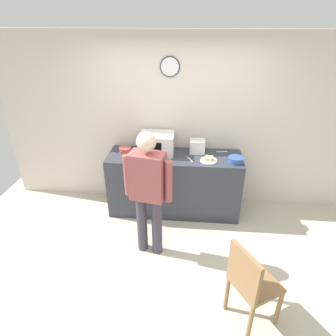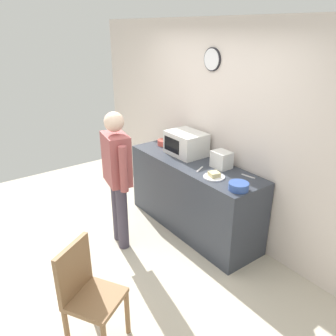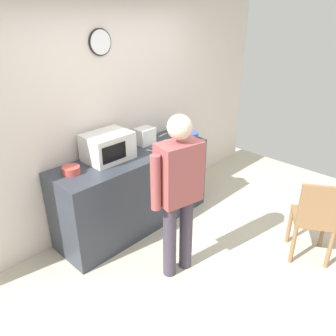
{
  "view_description": "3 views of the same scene",
  "coord_description": "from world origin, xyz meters",
  "px_view_note": "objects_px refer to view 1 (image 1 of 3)",
  "views": [
    {
      "loc": [
        0.23,
        -2.56,
        2.75
      ],
      "look_at": [
        -0.06,
        0.73,
        1.0
      ],
      "focal_mm": 30.86,
      "sensor_mm": 36.0,
      "label": 1
    },
    {
      "loc": [
        2.91,
        -1.32,
        2.49
      ],
      "look_at": [
        -0.01,
        0.82,
        0.95
      ],
      "focal_mm": 35.82,
      "sensor_mm": 36.0,
      "label": 2
    },
    {
      "loc": [
        -2.26,
        -1.52,
        2.45
      ],
      "look_at": [
        -0.01,
        0.66,
        0.95
      ],
      "focal_mm": 35.89,
      "sensor_mm": 36.0,
      "label": 3
    }
  ],
  "objects_px": {
    "spoon_utensil": "(190,159)",
    "toaster": "(197,146)",
    "wooden_chair": "(250,283)",
    "sandwich_plate": "(209,160)",
    "salad_bowl": "(236,160)",
    "person_standing": "(148,187)",
    "fork_utensil": "(222,152)",
    "cereal_bowl": "(125,150)",
    "microwave": "(157,143)"
  },
  "relations": [
    {
      "from": "toaster",
      "to": "salad_bowl",
      "type": "bearing_deg",
      "value": -27.51
    },
    {
      "from": "sandwich_plate",
      "to": "spoon_utensil",
      "type": "height_order",
      "value": "sandwich_plate"
    },
    {
      "from": "person_standing",
      "to": "fork_utensil",
      "type": "bearing_deg",
      "value": 50.37
    },
    {
      "from": "microwave",
      "to": "wooden_chair",
      "type": "height_order",
      "value": "microwave"
    },
    {
      "from": "microwave",
      "to": "person_standing",
      "type": "xyz_separation_m",
      "value": [
        0.02,
        -1.03,
        -0.12
      ]
    },
    {
      "from": "spoon_utensil",
      "to": "salad_bowl",
      "type": "bearing_deg",
      "value": -2.53
    },
    {
      "from": "sandwich_plate",
      "to": "wooden_chair",
      "type": "bearing_deg",
      "value": -78.19
    },
    {
      "from": "wooden_chair",
      "to": "microwave",
      "type": "bearing_deg",
      "value": 120.17
    },
    {
      "from": "toaster",
      "to": "cereal_bowl",
      "type": "bearing_deg",
      "value": -176.05
    },
    {
      "from": "cereal_bowl",
      "to": "wooden_chair",
      "type": "distance_m",
      "value": 2.52
    },
    {
      "from": "sandwich_plate",
      "to": "spoon_utensil",
      "type": "bearing_deg",
      "value": 175.67
    },
    {
      "from": "fork_utensil",
      "to": "cereal_bowl",
      "type": "bearing_deg",
      "value": -174.86
    },
    {
      "from": "person_standing",
      "to": "wooden_chair",
      "type": "height_order",
      "value": "person_standing"
    },
    {
      "from": "salad_bowl",
      "to": "cereal_bowl",
      "type": "distance_m",
      "value": 1.62
    },
    {
      "from": "cereal_bowl",
      "to": "toaster",
      "type": "height_order",
      "value": "toaster"
    },
    {
      "from": "person_standing",
      "to": "toaster",
      "type": "bearing_deg",
      "value": 62.13
    },
    {
      "from": "sandwich_plate",
      "to": "fork_utensil",
      "type": "xyz_separation_m",
      "value": [
        0.21,
        0.33,
        -0.02
      ]
    },
    {
      "from": "sandwich_plate",
      "to": "toaster",
      "type": "xyz_separation_m",
      "value": [
        -0.16,
        0.27,
        0.08
      ]
    },
    {
      "from": "microwave",
      "to": "salad_bowl",
      "type": "relative_size",
      "value": 2.38
    },
    {
      "from": "microwave",
      "to": "fork_utensil",
      "type": "height_order",
      "value": "microwave"
    },
    {
      "from": "fork_utensil",
      "to": "person_standing",
      "type": "height_order",
      "value": "person_standing"
    },
    {
      "from": "cereal_bowl",
      "to": "spoon_utensil",
      "type": "xyz_separation_m",
      "value": [
        0.97,
        -0.18,
        -0.03
      ]
    },
    {
      "from": "salad_bowl",
      "to": "person_standing",
      "type": "xyz_separation_m",
      "value": [
        -1.11,
        -0.81,
        -0.01
      ]
    },
    {
      "from": "sandwich_plate",
      "to": "salad_bowl",
      "type": "relative_size",
      "value": 1.14
    },
    {
      "from": "microwave",
      "to": "spoon_utensil",
      "type": "xyz_separation_m",
      "value": [
        0.49,
        -0.19,
        -0.15
      ]
    },
    {
      "from": "sandwich_plate",
      "to": "person_standing",
      "type": "distance_m",
      "value": 1.1
    },
    {
      "from": "toaster",
      "to": "spoon_utensil",
      "type": "bearing_deg",
      "value": -111.86
    },
    {
      "from": "sandwich_plate",
      "to": "cereal_bowl",
      "type": "height_order",
      "value": "cereal_bowl"
    },
    {
      "from": "fork_utensil",
      "to": "wooden_chair",
      "type": "distance_m",
      "value": 2.08
    },
    {
      "from": "person_standing",
      "to": "wooden_chair",
      "type": "relative_size",
      "value": 1.76
    },
    {
      "from": "person_standing",
      "to": "sandwich_plate",
      "type": "bearing_deg",
      "value": 47.92
    },
    {
      "from": "microwave",
      "to": "toaster",
      "type": "bearing_deg",
      "value": 5.62
    },
    {
      "from": "cereal_bowl",
      "to": "fork_utensil",
      "type": "height_order",
      "value": "cereal_bowl"
    },
    {
      "from": "toaster",
      "to": "person_standing",
      "type": "relative_size",
      "value": 0.13
    },
    {
      "from": "cereal_bowl",
      "to": "spoon_utensil",
      "type": "bearing_deg",
      "value": -10.23
    },
    {
      "from": "sandwich_plate",
      "to": "salad_bowl",
      "type": "bearing_deg",
      "value": -1.24
    },
    {
      "from": "spoon_utensil",
      "to": "toaster",
      "type": "bearing_deg",
      "value": 68.14
    },
    {
      "from": "microwave",
      "to": "fork_utensil",
      "type": "relative_size",
      "value": 2.94
    },
    {
      "from": "microwave",
      "to": "sandwich_plate",
      "type": "xyz_separation_m",
      "value": [
        0.76,
        -0.21,
        -0.13
      ]
    },
    {
      "from": "sandwich_plate",
      "to": "wooden_chair",
      "type": "distance_m",
      "value": 1.8
    },
    {
      "from": "microwave",
      "to": "wooden_chair",
      "type": "distance_m",
      "value": 2.29
    },
    {
      "from": "cereal_bowl",
      "to": "sandwich_plate",
      "type": "bearing_deg",
      "value": -8.99
    },
    {
      "from": "fork_utensil",
      "to": "salad_bowl",
      "type": "bearing_deg",
      "value": -64.13
    },
    {
      "from": "spoon_utensil",
      "to": "person_standing",
      "type": "height_order",
      "value": "person_standing"
    },
    {
      "from": "spoon_utensil",
      "to": "wooden_chair",
      "type": "height_order",
      "value": "spoon_utensil"
    },
    {
      "from": "sandwich_plate",
      "to": "person_standing",
      "type": "bearing_deg",
      "value": -132.08
    },
    {
      "from": "toaster",
      "to": "wooden_chair",
      "type": "distance_m",
      "value": 2.11
    },
    {
      "from": "fork_utensil",
      "to": "spoon_utensil",
      "type": "bearing_deg",
      "value": -147.06
    },
    {
      "from": "salad_bowl",
      "to": "fork_utensil",
      "type": "bearing_deg",
      "value": 115.87
    },
    {
      "from": "sandwich_plate",
      "to": "cereal_bowl",
      "type": "bearing_deg",
      "value": 171.01
    }
  ]
}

